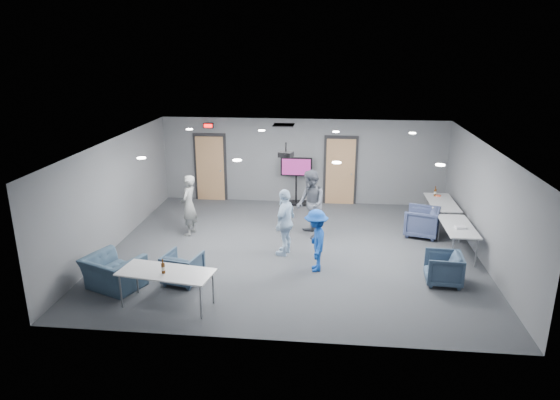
# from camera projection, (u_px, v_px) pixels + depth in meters

# --- Properties ---
(floor) EXTENTS (9.00, 9.00, 0.00)m
(floor) POSITION_uv_depth(u_px,v_px,m) (292.00, 250.00, 12.48)
(floor) COLOR #3A3D41
(floor) RESTS_ON ground
(ceiling) EXTENTS (9.00, 9.00, 0.00)m
(ceiling) POSITION_uv_depth(u_px,v_px,m) (293.00, 143.00, 11.66)
(ceiling) COLOR white
(ceiling) RESTS_ON wall_back
(wall_back) EXTENTS (9.00, 0.02, 2.70)m
(wall_back) POSITION_uv_depth(u_px,v_px,m) (303.00, 161.00, 15.86)
(wall_back) COLOR slate
(wall_back) RESTS_ON floor
(wall_front) EXTENTS (9.00, 0.02, 2.70)m
(wall_front) POSITION_uv_depth(u_px,v_px,m) (274.00, 270.00, 8.28)
(wall_front) COLOR slate
(wall_front) RESTS_ON floor
(wall_left) EXTENTS (0.02, 8.00, 2.70)m
(wall_left) POSITION_uv_depth(u_px,v_px,m) (114.00, 193.00, 12.51)
(wall_left) COLOR slate
(wall_left) RESTS_ON floor
(wall_right) EXTENTS (0.02, 8.00, 2.70)m
(wall_right) POSITION_uv_depth(u_px,v_px,m) (485.00, 204.00, 11.63)
(wall_right) COLOR slate
(wall_right) RESTS_ON floor
(door_left) EXTENTS (1.06, 0.17, 2.24)m
(door_left) POSITION_uv_depth(u_px,v_px,m) (210.00, 168.00, 16.20)
(door_left) COLOR black
(door_left) RESTS_ON wall_back
(door_right) EXTENTS (1.06, 0.17, 2.24)m
(door_right) POSITION_uv_depth(u_px,v_px,m) (340.00, 171.00, 15.79)
(door_right) COLOR black
(door_right) RESTS_ON wall_back
(exit_sign) EXTENTS (0.32, 0.08, 0.16)m
(exit_sign) POSITION_uv_depth(u_px,v_px,m) (208.00, 126.00, 15.76)
(exit_sign) COLOR black
(exit_sign) RESTS_ON wall_back
(hvac_diffuser) EXTENTS (0.60, 0.60, 0.03)m
(hvac_diffuser) POSITION_uv_depth(u_px,v_px,m) (284.00, 125.00, 14.37)
(hvac_diffuser) COLOR black
(hvac_diffuser) RESTS_ON ceiling
(downlights) EXTENTS (6.18, 3.78, 0.02)m
(downlights) POSITION_uv_depth(u_px,v_px,m) (293.00, 144.00, 11.67)
(downlights) COLOR white
(downlights) RESTS_ON ceiling
(person_a) EXTENTS (0.45, 0.63, 1.64)m
(person_a) POSITION_uv_depth(u_px,v_px,m) (189.00, 205.00, 13.27)
(person_a) COLOR gray
(person_a) RESTS_ON floor
(person_b) EXTENTS (0.94, 1.06, 1.80)m
(person_b) POSITION_uv_depth(u_px,v_px,m) (310.00, 204.00, 13.11)
(person_b) COLOR #535864
(person_b) RESTS_ON floor
(person_c) EXTENTS (0.67, 1.05, 1.65)m
(person_c) POSITION_uv_depth(u_px,v_px,m) (285.00, 222.00, 12.00)
(person_c) COLOR #C6E2FF
(person_c) RESTS_ON floor
(person_d) EXTENTS (0.63, 0.98, 1.44)m
(person_d) POSITION_uv_depth(u_px,v_px,m) (316.00, 240.00, 11.17)
(person_d) COLOR #1B4EB4
(person_d) RESTS_ON floor
(chair_right_a) EXTENTS (1.06, 1.05, 0.78)m
(chair_right_a) POSITION_uv_depth(u_px,v_px,m) (422.00, 222.00, 13.29)
(chair_right_a) COLOR #3D486A
(chair_right_a) RESTS_ON floor
(chair_right_c) EXTENTS (0.80, 0.78, 0.69)m
(chair_right_c) POSITION_uv_depth(u_px,v_px,m) (443.00, 268.00, 10.65)
(chair_right_c) COLOR #374A60
(chair_right_c) RESTS_ON floor
(chair_front_a) EXTENTS (0.87, 0.88, 0.68)m
(chair_front_a) POSITION_uv_depth(u_px,v_px,m) (183.00, 268.00, 10.69)
(chair_front_a) COLOR #3C5168
(chair_front_a) RESTS_ON floor
(chair_front_b) EXTENTS (1.38, 1.30, 0.71)m
(chair_front_b) POSITION_uv_depth(u_px,v_px,m) (114.00, 272.00, 10.44)
(chair_front_b) COLOR #3D556A
(chair_front_b) RESTS_ON floor
(table_right_a) EXTENTS (0.72, 1.72, 0.73)m
(table_right_a) POSITION_uv_depth(u_px,v_px,m) (442.00, 203.00, 13.87)
(table_right_a) COLOR silver
(table_right_a) RESTS_ON floor
(table_right_b) EXTENTS (0.70, 1.67, 0.73)m
(table_right_b) POSITION_uv_depth(u_px,v_px,m) (458.00, 227.00, 12.06)
(table_right_b) COLOR silver
(table_right_b) RESTS_ON floor
(table_front_left) EXTENTS (1.93, 1.04, 0.73)m
(table_front_left) POSITION_uv_depth(u_px,v_px,m) (166.00, 274.00, 9.64)
(table_front_left) COLOR silver
(table_front_left) RESTS_ON floor
(bottle_front) EXTENTS (0.08, 0.08, 0.29)m
(bottle_front) POSITION_uv_depth(u_px,v_px,m) (163.00, 268.00, 9.53)
(bottle_front) COLOR #512B0D
(bottle_front) RESTS_ON table_front_left
(bottle_right) EXTENTS (0.08, 0.08, 0.30)m
(bottle_right) POSITION_uv_depth(u_px,v_px,m) (435.00, 192.00, 14.34)
(bottle_right) COLOR #512B0D
(bottle_right) RESTS_ON table_right_a
(snack_box) EXTENTS (0.19, 0.16, 0.04)m
(snack_box) POSITION_uv_depth(u_px,v_px,m) (438.00, 196.00, 14.36)
(snack_box) COLOR #E35C38
(snack_box) RESTS_ON table_right_a
(wrapper) EXTENTS (0.27, 0.21, 0.06)m
(wrapper) POSITION_uv_depth(u_px,v_px,m) (460.00, 227.00, 11.86)
(wrapper) COLOR silver
(wrapper) RESTS_ON table_right_b
(tv_stand) EXTENTS (0.99, 0.47, 1.52)m
(tv_stand) POSITION_uv_depth(u_px,v_px,m) (296.00, 178.00, 15.79)
(tv_stand) COLOR black
(tv_stand) RESTS_ON floor
(projector) EXTENTS (0.38, 0.35, 0.35)m
(projector) POSITION_uv_depth(u_px,v_px,m) (286.00, 154.00, 11.92)
(projector) COLOR black
(projector) RESTS_ON ceiling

